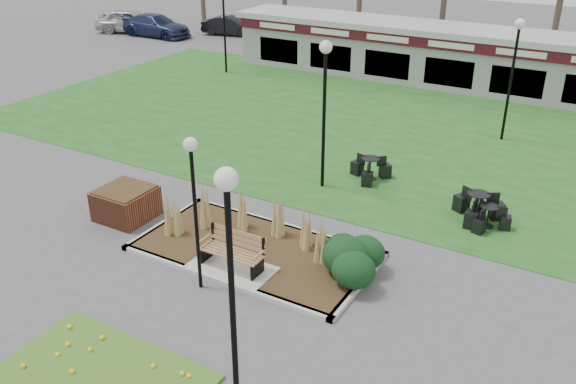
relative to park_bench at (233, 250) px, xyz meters
The scene contains 18 objects.
ground 0.64m from the park_bench, 90.00° to the right, with size 100.00×100.00×0.00m, color #515154.
lawn 11.77m from the park_bench, 90.00° to the left, with size 34.00×16.00×0.02m, color #1E551B.
flower_bed 4.88m from the park_bench, 90.00° to the right, with size 4.20×3.00×0.16m.
planting_bed 1.70m from the park_bench, 40.83° to the left, with size 6.75×3.40×1.27m.
park_bench is the anchor object (origin of this frame).
brick_planter 4.47m from the park_bench, behind, with size 1.50×1.50×0.95m.
food_pavilion 19.73m from the park_bench, 90.00° to the left, with size 24.60×3.40×2.90m.
lamp_post_near_left 5.46m from the park_bench, 54.63° to the right, with size 0.40×0.40×4.86m.
lamp_post_mid_left 2.52m from the park_bench, 104.45° to the right, with size 0.33×0.33×3.92m.
lamp_post_mid_right 6.34m from the park_bench, 93.53° to the left, with size 0.40×0.40×4.81m.
lamp_post_far_right 13.90m from the park_bench, 73.74° to the left, with size 0.39×0.39×4.70m.
lamp_post_far_left 19.99m from the park_bench, 125.96° to the left, with size 0.40×0.40×4.86m.
bistro_set_b 7.50m from the park_bench, 51.53° to the left, with size 1.56×1.37×0.83m.
bistro_set_c 7.52m from the park_bench, 47.50° to the left, with size 1.22×1.22×0.67m.
bistro_set_d 6.98m from the park_bench, 83.52° to the left, with size 1.39×1.38×0.76m.
car_silver 32.27m from the park_bench, 137.76° to the left, with size 1.93×4.81×1.64m, color #B7B7BC.
car_black 29.90m from the park_bench, 125.19° to the left, with size 1.36×3.91×1.29m, color black.
car_blue 30.37m from the park_bench, 134.79° to the left, with size 2.05×5.05×1.47m, color navy.
Camera 1 is at (7.86, -10.52, 8.64)m, focal length 38.00 mm.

